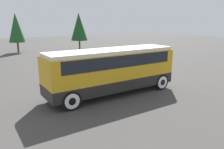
{
  "coord_description": "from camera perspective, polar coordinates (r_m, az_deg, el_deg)",
  "views": [
    {
      "loc": [
        -7.98,
        -12.14,
        4.98
      ],
      "look_at": [
        0.0,
        0.0,
        1.42
      ],
      "focal_mm": 35.0,
      "sensor_mm": 36.0,
      "label": 1
    }
  ],
  "objects": [
    {
      "name": "ground_plane",
      "position": [
        15.35,
        0.0,
        -5.15
      ],
      "size": [
        120.0,
        120.0,
        0.0
      ],
      "primitive_type": "plane",
      "color": "#423F3D"
    },
    {
      "name": "tree_right",
      "position": [
        39.37,
        -8.63,
        12.23
      ],
      "size": [
        2.88,
        2.88,
        6.39
      ],
      "color": "brown",
      "rests_on": "ground_plane"
    },
    {
      "name": "parked_car_near",
      "position": [
        22.86,
        -0.98,
        3.01
      ],
      "size": [
        4.39,
        1.81,
        1.43
      ],
      "color": "maroon",
      "rests_on": "ground_plane"
    },
    {
      "name": "parked_car_mid",
      "position": [
        18.93,
        -10.28,
        0.49
      ],
      "size": [
        4.68,
        1.93,
        1.41
      ],
      "color": "#BCBCC1",
      "rests_on": "ground_plane"
    },
    {
      "name": "tree_left",
      "position": [
        38.6,
        -23.77,
        11.12
      ],
      "size": [
        2.49,
        2.49,
        6.26
      ],
      "color": "brown",
      "rests_on": "ground_plane"
    },
    {
      "name": "tour_bus",
      "position": [
        14.89,
        0.31,
        1.86
      ],
      "size": [
        9.22,
        2.52,
        3.15
      ],
      "color": "black",
      "rests_on": "ground_plane"
    }
  ]
}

